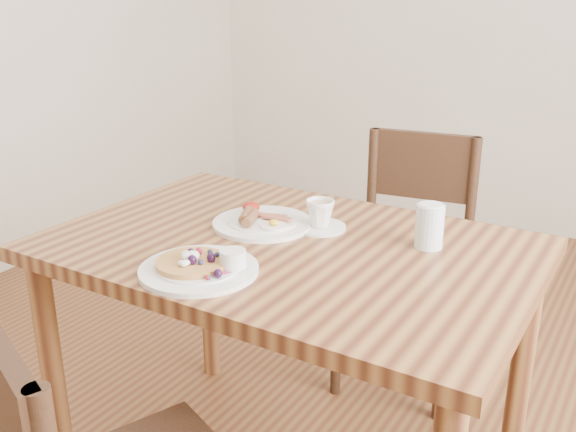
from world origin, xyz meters
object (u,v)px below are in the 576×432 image
Objects in this scene: teacup_saucer at (320,216)px; dining_table at (288,278)px; chair_far at (409,248)px; pancake_plate at (201,266)px; water_glass at (429,226)px; breakfast_plate at (261,221)px.

dining_table is at bearing -99.45° from teacup_saucer.
chair_far is 1.02m from pancake_plate.
pancake_plate is 2.48× the size of water_glass.
chair_far is at bearing 82.23° from pancake_plate.
water_glass is (0.31, 0.15, 0.15)m from dining_table.
breakfast_plate is 1.93× the size of teacup_saucer.
pancake_plate is at bearing -80.72° from breakfast_plate.
dining_table is at bearing 77.30° from chair_far.
breakfast_plate is at bearing -168.76° from water_glass.
chair_far is at bearing 85.19° from dining_table.
dining_table is 0.19m from teacup_saucer.
teacup_saucer reaches higher than pancake_plate.
chair_far is 0.73m from breakfast_plate.
dining_table is 0.38m from water_glass.
chair_far reaches higher than teacup_saucer.
breakfast_plate is (-0.05, 0.32, -0.00)m from pancake_plate.
pancake_plate is 0.33m from breakfast_plate.
dining_table is 0.18m from breakfast_plate.
chair_far is at bearing 86.20° from teacup_saucer.
dining_table is 8.57× the size of teacup_saucer.
pancake_plate is 0.40m from teacup_saucer.
teacup_saucer is 1.28× the size of water_glass.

